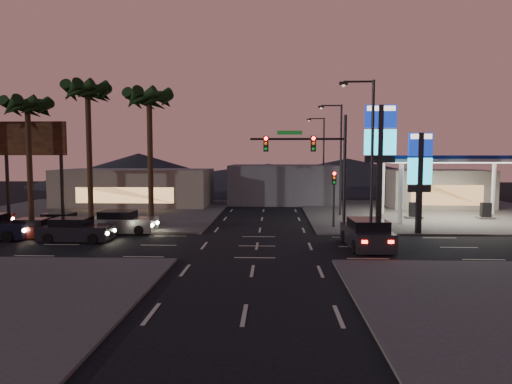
{
  "coord_description": "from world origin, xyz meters",
  "views": [
    {
      "loc": [
        0.98,
        -27.12,
        5.39
      ],
      "look_at": [
        -0.19,
        3.5,
        3.0
      ],
      "focal_mm": 32.0,
      "sensor_mm": 36.0,
      "label": 1
    }
  ],
  "objects_px": {
    "traffic_signal_mast": "(317,159)",
    "suv_station": "(367,234)",
    "car_lane_a_mid": "(36,229)",
    "car_lane_b_front": "(121,223)",
    "car_lane_a_front": "(75,230)",
    "gas_station": "(451,160)",
    "car_lane_b_mid": "(62,223)",
    "pylon_sign_short": "(420,167)",
    "pylon_sign_tall": "(380,142)"
  },
  "relations": [
    {
      "from": "car_lane_b_front",
      "to": "car_lane_a_mid",
      "type": "bearing_deg",
      "value": -154.03
    },
    {
      "from": "pylon_sign_tall",
      "to": "traffic_signal_mast",
      "type": "height_order",
      "value": "pylon_sign_tall"
    },
    {
      "from": "traffic_signal_mast",
      "to": "suv_station",
      "type": "height_order",
      "value": "traffic_signal_mast"
    },
    {
      "from": "gas_station",
      "to": "car_lane_b_mid",
      "type": "xyz_separation_m",
      "value": [
        -30.24,
        -7.15,
        -4.46
      ]
    },
    {
      "from": "car_lane_a_front",
      "to": "car_lane_b_front",
      "type": "distance_m",
      "value": 3.77
    },
    {
      "from": "gas_station",
      "to": "car_lane_b_mid",
      "type": "height_order",
      "value": "gas_station"
    },
    {
      "from": "traffic_signal_mast",
      "to": "suv_station",
      "type": "bearing_deg",
      "value": -39.05
    },
    {
      "from": "traffic_signal_mast",
      "to": "car_lane_b_front",
      "type": "relative_size",
      "value": 1.66
    },
    {
      "from": "car_lane_a_mid",
      "to": "car_lane_b_front",
      "type": "bearing_deg",
      "value": 25.97
    },
    {
      "from": "gas_station",
      "to": "car_lane_b_front",
      "type": "height_order",
      "value": "gas_station"
    },
    {
      "from": "traffic_signal_mast",
      "to": "car_lane_b_mid",
      "type": "relative_size",
      "value": 1.93
    },
    {
      "from": "car_lane_b_front",
      "to": "suv_station",
      "type": "height_order",
      "value": "suv_station"
    },
    {
      "from": "car_lane_b_front",
      "to": "pylon_sign_tall",
      "type": "bearing_deg",
      "value": 3.39
    },
    {
      "from": "car_lane_b_mid",
      "to": "gas_station",
      "type": "bearing_deg",
      "value": 13.3
    },
    {
      "from": "traffic_signal_mast",
      "to": "pylon_sign_short",
      "type": "bearing_deg",
      "value": 19.13
    },
    {
      "from": "pylon_sign_tall",
      "to": "traffic_signal_mast",
      "type": "distance_m",
      "value": 6.02
    },
    {
      "from": "pylon_sign_tall",
      "to": "car_lane_b_mid",
      "type": "height_order",
      "value": "pylon_sign_tall"
    },
    {
      "from": "car_lane_a_front",
      "to": "car_lane_a_mid",
      "type": "xyz_separation_m",
      "value": [
        -3.05,
        0.88,
        -0.08
      ]
    },
    {
      "from": "suv_station",
      "to": "car_lane_b_front",
      "type": "bearing_deg",
      "value": 164.02
    },
    {
      "from": "gas_station",
      "to": "car_lane_a_front",
      "type": "bearing_deg",
      "value": -158.55
    },
    {
      "from": "suv_station",
      "to": "car_lane_b_mid",
      "type": "bearing_deg",
      "value": 166.21
    },
    {
      "from": "gas_station",
      "to": "car_lane_a_mid",
      "type": "relative_size",
      "value": 2.99
    },
    {
      "from": "traffic_signal_mast",
      "to": "car_lane_b_mid",
      "type": "height_order",
      "value": "traffic_signal_mast"
    },
    {
      "from": "gas_station",
      "to": "traffic_signal_mast",
      "type": "distance_m",
      "value": 15.82
    },
    {
      "from": "pylon_sign_tall",
      "to": "pylon_sign_short",
      "type": "xyz_separation_m",
      "value": [
        2.5,
        -1.0,
        -1.74
      ]
    },
    {
      "from": "pylon_sign_short",
      "to": "car_lane_b_front",
      "type": "bearing_deg",
      "value": -179.77
    },
    {
      "from": "pylon_sign_tall",
      "to": "car_lane_a_mid",
      "type": "height_order",
      "value": "pylon_sign_tall"
    },
    {
      "from": "car_lane_a_front",
      "to": "car_lane_b_mid",
      "type": "distance_m",
      "value": 4.54
    },
    {
      "from": "pylon_sign_tall",
      "to": "car_lane_b_mid",
      "type": "relative_size",
      "value": 2.17
    },
    {
      "from": "car_lane_b_front",
      "to": "pylon_sign_short",
      "type": "bearing_deg",
      "value": 0.23
    },
    {
      "from": "gas_station",
      "to": "pylon_sign_tall",
      "type": "xyz_separation_m",
      "value": [
        -7.5,
        -6.5,
        1.31
      ]
    },
    {
      "from": "pylon_sign_tall",
      "to": "suv_station",
      "type": "xyz_separation_m",
      "value": [
        -2.0,
        -5.74,
        -5.59
      ]
    },
    {
      "from": "car_lane_a_mid",
      "to": "car_lane_b_front",
      "type": "relative_size",
      "value": 0.85
    },
    {
      "from": "car_lane_b_front",
      "to": "car_lane_b_mid",
      "type": "bearing_deg",
      "value": 174.44
    },
    {
      "from": "traffic_signal_mast",
      "to": "car_lane_b_mid",
      "type": "distance_m",
      "value": 18.8
    },
    {
      "from": "car_lane_b_front",
      "to": "car_lane_b_mid",
      "type": "distance_m",
      "value": 4.5
    },
    {
      "from": "pylon_sign_short",
      "to": "traffic_signal_mast",
      "type": "xyz_separation_m",
      "value": [
        -7.24,
        -2.51,
        0.57
      ]
    },
    {
      "from": "pylon_sign_short",
      "to": "car_lane_a_mid",
      "type": "distance_m",
      "value": 26.1
    },
    {
      "from": "pylon_sign_short",
      "to": "suv_station",
      "type": "bearing_deg",
      "value": -133.5
    },
    {
      "from": "pylon_sign_tall",
      "to": "pylon_sign_short",
      "type": "bearing_deg",
      "value": -21.8
    },
    {
      "from": "pylon_sign_tall",
      "to": "car_lane_b_mid",
      "type": "bearing_deg",
      "value": -178.37
    },
    {
      "from": "car_lane_a_front",
      "to": "car_lane_a_mid",
      "type": "height_order",
      "value": "car_lane_a_front"
    },
    {
      "from": "gas_station",
      "to": "suv_station",
      "type": "relative_size",
      "value": 2.31
    },
    {
      "from": "pylon_sign_tall",
      "to": "traffic_signal_mast",
      "type": "xyz_separation_m",
      "value": [
        -4.74,
        -3.51,
        -1.17
      ]
    },
    {
      "from": "pylon_sign_tall",
      "to": "suv_station",
      "type": "relative_size",
      "value": 1.7
    },
    {
      "from": "pylon_sign_tall",
      "to": "car_lane_a_mid",
      "type": "relative_size",
      "value": 2.2
    },
    {
      "from": "gas_station",
      "to": "car_lane_a_mid",
      "type": "distance_m",
      "value": 32.56
    },
    {
      "from": "pylon_sign_short",
      "to": "car_lane_b_mid",
      "type": "distance_m",
      "value": 25.56
    },
    {
      "from": "traffic_signal_mast",
      "to": "car_lane_a_front",
      "type": "bearing_deg",
      "value": -176.86
    },
    {
      "from": "car_lane_b_mid",
      "to": "suv_station",
      "type": "height_order",
      "value": "suv_station"
    }
  ]
}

